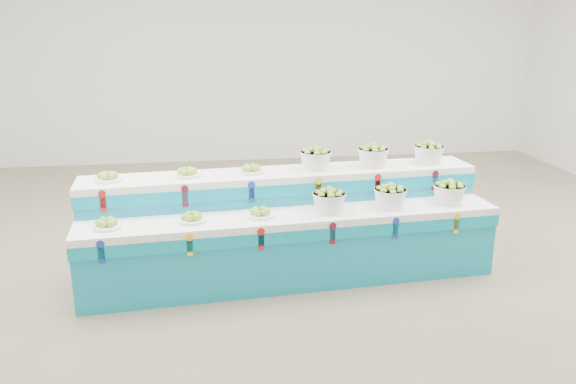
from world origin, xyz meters
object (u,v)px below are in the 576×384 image
object	(u,v)px
basket_lower_left	(329,200)
plate_upper_mid	(187,172)
display_stand	(288,226)
basket_upper_right	(429,153)

from	to	relation	value
basket_lower_left	plate_upper_mid	bearing A→B (deg)	163.34
display_stand	plate_upper_mid	distance (m)	1.15
plate_upper_mid	display_stand	bearing A→B (deg)	-10.29
display_stand	basket_upper_right	bearing A→B (deg)	8.91
display_stand	plate_upper_mid	xyz separation A→B (m)	(-0.99, 0.18, 0.56)
plate_upper_mid	basket_upper_right	distance (m)	2.60
basket_upper_right	display_stand	bearing A→B (deg)	-166.72
basket_lower_left	plate_upper_mid	size ratio (longest dim) A/B	1.25
basket_upper_right	basket_lower_left	bearing A→B (deg)	-153.83
basket_lower_left	plate_upper_mid	world-z (taller)	plate_upper_mid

